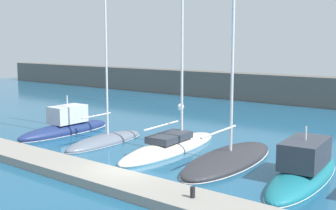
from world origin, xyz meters
The scene contains 10 objects.
ground_plane centered at (0.00, 0.00, 0.00)m, with size 120.00×120.00×0.00m, color #1E567A.
dock_pier centered at (0.00, -1.28, 0.22)m, with size 29.62×2.30×0.44m, color gray.
breakwater_seawall centered at (0.00, 29.46, 1.54)m, with size 108.00×2.38×3.08m, color #5B5651.
motorboat_navy_nearest centered at (-10.65, 4.75, 0.48)m, with size 2.22×8.04×3.08m.
sailboat_slate_second centered at (-6.15, 4.37, 0.22)m, with size 2.50×7.02×14.53m.
sailboat_ivory_third centered at (-1.67, 5.63, 0.36)m, with size 3.13×9.77×20.27m.
sailboat_charcoal_fourth centered at (2.55, 5.41, 0.23)m, with size 3.68×9.24×14.26m.
motorboat_teal_fifth centered at (6.87, 5.14, 0.42)m, with size 3.14×9.12×2.96m.
mooring_buoy_white centered at (-11.99, 20.37, 0.00)m, with size 0.69×0.69×0.69m, color white.
dock_bollard centered at (4.86, -1.28, 0.66)m, with size 0.20×0.20×0.44m, color black.
Camera 1 is at (14.25, -14.61, 6.46)m, focal length 46.05 mm.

